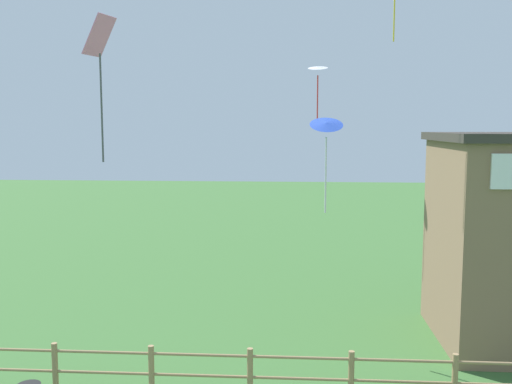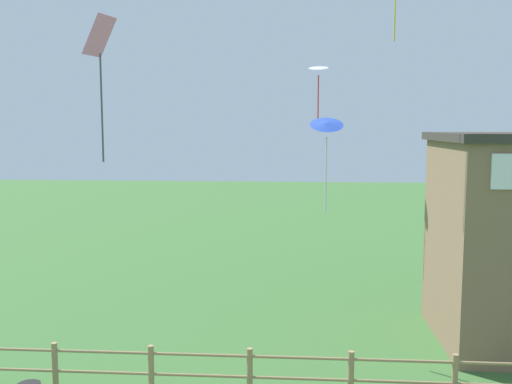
% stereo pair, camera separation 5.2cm
% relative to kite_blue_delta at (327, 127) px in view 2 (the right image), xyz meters
% --- Properties ---
extents(wooden_fence, '(14.24, 0.14, 1.27)m').
position_rel_kite_blue_delta_xyz_m(wooden_fence, '(-1.90, -3.89, -5.67)').
color(wooden_fence, '#9E7F56').
rests_on(wooden_fence, ground_plane).
extents(kite_blue_delta, '(1.00, 0.94, 2.84)m').
position_rel_kite_blue_delta_xyz_m(kite_blue_delta, '(0.00, 0.00, 0.00)').
color(kite_blue_delta, blue).
extents(kite_pink_diamond, '(0.75, 0.92, 3.74)m').
position_rel_kite_blue_delta_xyz_m(kite_pink_diamond, '(-5.92, -1.98, 1.83)').
color(kite_pink_diamond, pink).
extents(kite_white_delta, '(0.82, 0.81, 2.44)m').
position_rel_kite_blue_delta_xyz_m(kite_white_delta, '(-0.08, 5.10, 2.03)').
color(kite_white_delta, white).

